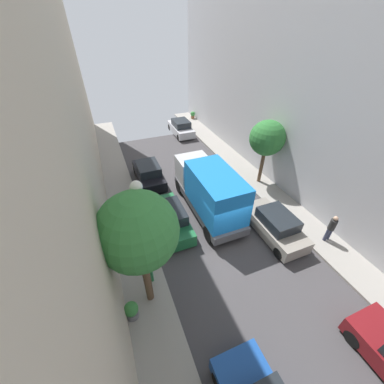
# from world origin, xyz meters

# --- Properties ---
(ground) EXTENTS (32.00, 32.00, 0.00)m
(ground) POSITION_xyz_m (0.00, 0.00, 0.00)
(ground) COLOR #423F42
(sidewalk_left) EXTENTS (2.00, 44.00, 0.15)m
(sidewalk_left) POSITION_xyz_m (-5.00, 0.00, 0.07)
(sidewalk_left) COLOR gray
(sidewalk_left) RESTS_ON ground
(sidewalk_right) EXTENTS (2.00, 44.00, 0.15)m
(sidewalk_right) POSITION_xyz_m (5.00, 0.00, 0.07)
(sidewalk_right) COLOR gray
(sidewalk_right) RESTS_ON ground
(parked_car_left_2) EXTENTS (1.78, 4.20, 1.57)m
(parked_car_left_2) POSITION_xyz_m (-2.70, 2.48, 0.72)
(parked_car_left_2) COLOR #1E6638
(parked_car_left_2) RESTS_ON ground
(parked_car_left_3) EXTENTS (1.78, 4.20, 1.57)m
(parked_car_left_3) POSITION_xyz_m (-2.70, 7.86, 0.72)
(parked_car_left_3) COLOR black
(parked_car_left_3) RESTS_ON ground
(parked_car_right_2) EXTENTS (1.78, 4.20, 1.57)m
(parked_car_right_2) POSITION_xyz_m (2.70, -0.25, 0.72)
(parked_car_right_2) COLOR gray
(parked_car_right_2) RESTS_ON ground
(parked_car_right_3) EXTENTS (1.78, 4.20, 1.57)m
(parked_car_right_3) POSITION_xyz_m (2.70, 15.73, 0.72)
(parked_car_right_3) COLOR silver
(parked_car_right_3) RESTS_ON ground
(delivery_truck) EXTENTS (2.26, 6.60, 3.38)m
(delivery_truck) POSITION_xyz_m (0.00, 2.90, 1.79)
(delivery_truck) COLOR #4C4C51
(delivery_truck) RESTS_ON ground
(pedestrian) EXTENTS (0.40, 0.36, 1.72)m
(pedestrian) POSITION_xyz_m (5.12, -1.84, 1.07)
(pedestrian) COLOR #2D334C
(pedestrian) RESTS_ON sidewalk_right
(street_tree_0) EXTENTS (2.90, 2.90, 5.66)m
(street_tree_0) POSITION_xyz_m (-4.88, -1.51, 4.32)
(street_tree_0) COLOR brown
(street_tree_0) RESTS_ON sidewalk_left
(street_tree_1) EXTENTS (2.42, 2.42, 4.72)m
(street_tree_1) POSITION_xyz_m (5.06, 4.58, 3.64)
(street_tree_1) COLOR brown
(street_tree_1) RESTS_ON sidewalk_right
(potted_plant_0) EXTENTS (0.59, 0.59, 0.85)m
(potted_plant_0) POSITION_xyz_m (-5.76, -2.05, 0.59)
(potted_plant_0) COLOR slate
(potted_plant_0) RESTS_ON sidewalk_left
(potted_plant_2) EXTENTS (0.57, 0.57, 0.86)m
(potted_plant_2) POSITION_xyz_m (5.61, 19.52, 0.62)
(potted_plant_2) COLOR brown
(potted_plant_2) RESTS_ON sidewalk_right
(lamp_post) EXTENTS (0.44, 0.44, 5.67)m
(lamp_post) POSITION_xyz_m (-4.60, -0.72, 3.87)
(lamp_post) COLOR #26723F
(lamp_post) RESTS_ON sidewalk_left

